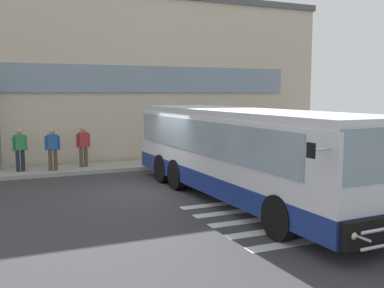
{
  "coord_description": "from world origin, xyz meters",
  "views": [
    {
      "loc": [
        -4.68,
        -13.5,
        3.18
      ],
      "look_at": [
        1.1,
        -0.15,
        1.5
      ],
      "focal_mm": 41.44,
      "sensor_mm": 36.0,
      "label": 1
    }
  ],
  "objects_px": {
    "passenger_by_doorway": "(52,147)",
    "bus_main_foreground": "(242,156)",
    "passenger_at_curb_edge": "(83,144)",
    "passenger_near_column": "(19,147)"
  },
  "relations": [
    {
      "from": "passenger_by_doorway",
      "to": "bus_main_foreground",
      "type": "bearing_deg",
      "value": -54.39
    },
    {
      "from": "bus_main_foreground",
      "to": "passenger_at_curb_edge",
      "type": "distance_m",
      "value": 7.81
    },
    {
      "from": "passenger_by_doorway",
      "to": "passenger_at_curb_edge",
      "type": "bearing_deg",
      "value": 18.86
    },
    {
      "from": "bus_main_foreground",
      "to": "passenger_near_column",
      "type": "bearing_deg",
      "value": 130.45
    },
    {
      "from": "passenger_near_column",
      "to": "bus_main_foreground",
      "type": "bearing_deg",
      "value": -49.55
    },
    {
      "from": "bus_main_foreground",
      "to": "passenger_by_doorway",
      "type": "distance_m",
      "value": 8.08
    },
    {
      "from": "passenger_near_column",
      "to": "passenger_by_doorway",
      "type": "height_order",
      "value": "same"
    },
    {
      "from": "bus_main_foreground",
      "to": "passenger_at_curb_edge",
      "type": "bearing_deg",
      "value": 116.25
    },
    {
      "from": "bus_main_foreground",
      "to": "passenger_at_curb_edge",
      "type": "relative_size",
      "value": 6.68
    },
    {
      "from": "bus_main_foreground",
      "to": "passenger_by_doorway",
      "type": "bearing_deg",
      "value": 125.61
    }
  ]
}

